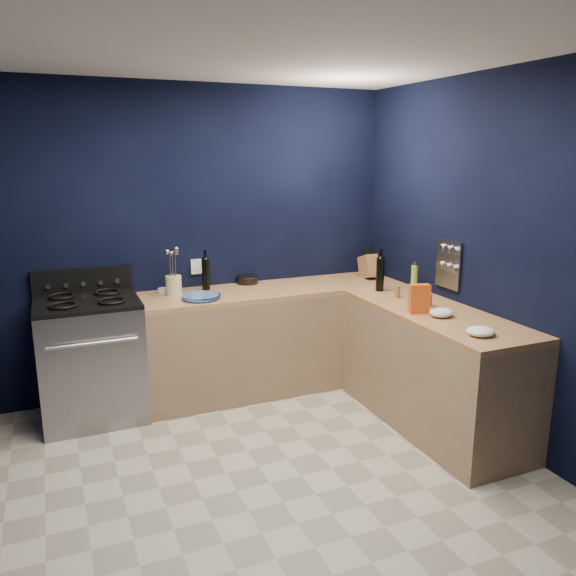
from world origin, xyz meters
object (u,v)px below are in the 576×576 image
plate_stack (201,297)px  knife_block (369,267)px  crouton_bag (419,299)px  utensil_crock (174,285)px  gas_range (92,361)px

plate_stack → knife_block: (1.64, 0.16, 0.09)m
knife_block → crouton_bag: knife_block is taller
plate_stack → crouton_bag: bearing=-36.6°
utensil_crock → crouton_bag: crouton_bag is taller
gas_range → knife_block: size_ratio=4.36×
gas_range → knife_block: (2.49, 0.05, 0.55)m
plate_stack → utensil_crock: bearing=127.5°
knife_block → crouton_bag: (-0.28, -1.17, 0.00)m
plate_stack → crouton_bag: size_ratio=1.37×
knife_block → gas_range: bearing=-176.3°
utensil_crock → crouton_bag: (1.53, -1.23, 0.03)m
gas_range → crouton_bag: crouton_bag is taller
utensil_crock → plate_stack: bearing=-52.5°
knife_block → plate_stack: bearing=-171.7°
gas_range → utensil_crock: 0.87m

